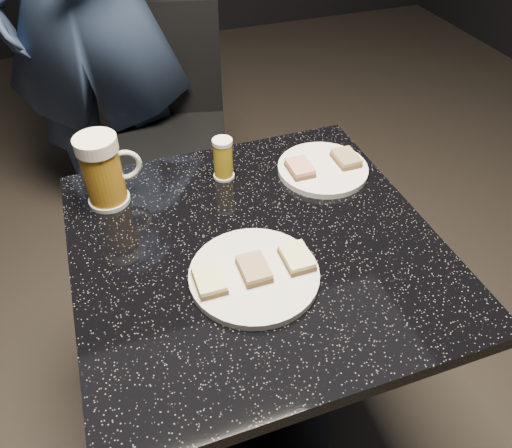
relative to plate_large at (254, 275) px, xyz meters
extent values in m
plane|color=black|center=(0.03, 0.08, -0.76)|extent=(6.00, 6.00, 0.00)
cylinder|color=silver|center=(0.00, 0.00, 0.00)|extent=(0.24, 0.24, 0.01)
cylinder|color=white|center=(0.26, 0.26, 0.00)|extent=(0.21, 0.21, 0.01)
cylinder|color=black|center=(0.03, 0.08, -0.74)|extent=(0.44, 0.44, 0.03)
cylinder|color=black|center=(0.03, 0.08, -0.38)|extent=(0.10, 0.10, 0.69)
cube|color=black|center=(0.03, 0.08, -0.02)|extent=(0.70, 0.70, 0.03)
cylinder|color=silver|center=(-0.22, 0.31, 0.00)|extent=(0.09, 0.09, 0.01)
cylinder|color=#BB7E1E|center=(-0.22, 0.31, 0.06)|extent=(0.08, 0.08, 0.12)
cylinder|color=white|center=(-0.22, 0.31, 0.14)|extent=(0.09, 0.09, 0.03)
torus|color=silver|center=(-0.17, 0.32, 0.07)|extent=(0.07, 0.01, 0.07)
cylinder|color=white|center=(0.04, 0.31, 0.00)|extent=(0.05, 0.05, 0.01)
cylinder|color=gold|center=(0.04, 0.31, 0.04)|extent=(0.04, 0.04, 0.08)
cylinder|color=white|center=(0.04, 0.31, 0.09)|extent=(0.04, 0.04, 0.01)
cube|color=black|center=(0.00, 0.96, -0.31)|extent=(0.51, 0.51, 0.04)
cylinder|color=black|center=(-0.21, 0.83, -0.54)|extent=(0.03, 0.03, 0.43)
cylinder|color=black|center=(0.14, 0.75, -0.54)|extent=(0.03, 0.03, 0.43)
cylinder|color=black|center=(-0.13, 1.18, -0.54)|extent=(0.03, 0.03, 0.43)
cylinder|color=black|center=(0.22, 1.09, -0.54)|extent=(0.03, 0.03, 0.43)
cube|color=black|center=(0.05, 1.15, -0.09)|extent=(0.42, 0.13, 0.42)
cube|color=#4C3521|center=(-0.08, 0.00, 0.01)|extent=(0.05, 0.07, 0.01)
cube|color=#D1D184|center=(-0.08, 0.00, 0.02)|extent=(0.05, 0.07, 0.01)
cube|color=#4C3521|center=(0.00, 0.00, 0.01)|extent=(0.05, 0.07, 0.01)
cube|color=#8C7251|center=(0.00, 0.00, 0.02)|extent=(0.05, 0.07, 0.01)
cube|color=#4C3521|center=(0.08, 0.00, 0.01)|extent=(0.05, 0.07, 0.01)
cube|color=#D1D184|center=(0.08, 0.00, 0.02)|extent=(0.05, 0.07, 0.01)
cube|color=#4C3521|center=(0.20, 0.26, 0.01)|extent=(0.05, 0.07, 0.01)
cube|color=tan|center=(0.20, 0.26, 0.02)|extent=(0.05, 0.07, 0.01)
cube|color=#4C3521|center=(0.31, 0.26, 0.01)|extent=(0.05, 0.07, 0.01)
cube|color=#8C7251|center=(0.31, 0.26, 0.02)|extent=(0.05, 0.07, 0.01)
camera|label=1|loc=(-0.20, -0.58, 0.67)|focal=35.00mm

